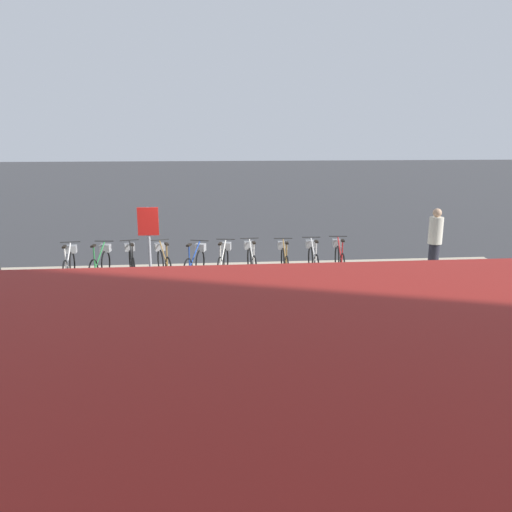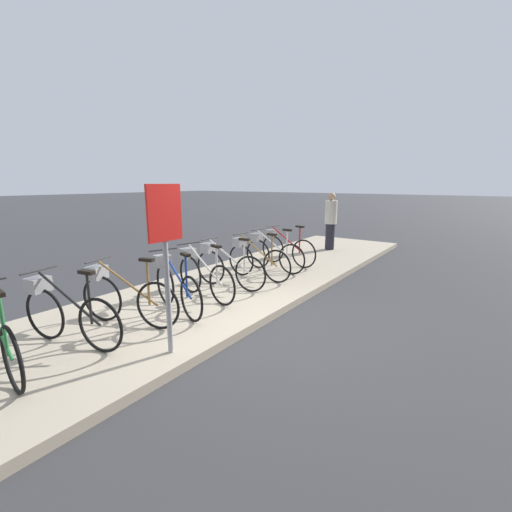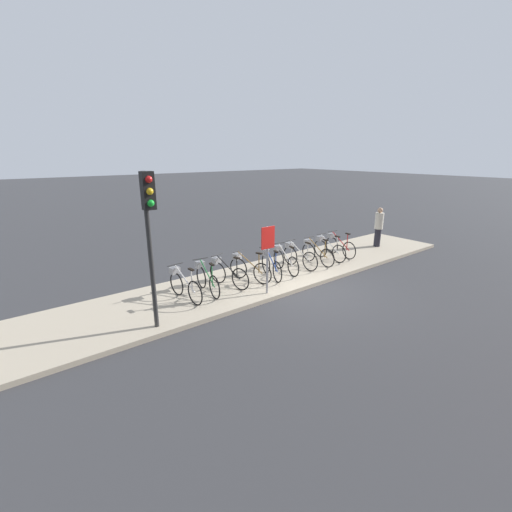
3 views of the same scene
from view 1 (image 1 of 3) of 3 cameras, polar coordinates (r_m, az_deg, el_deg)
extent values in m
plane|color=#38383A|center=(10.89, -5.45, -5.15)|extent=(120.00, 120.00, 0.00)
cube|color=#B7A88E|center=(12.23, -5.45, -2.73)|extent=(15.62, 2.85, 0.12)
torus|color=black|center=(12.01, -20.92, -1.98)|extent=(0.10, 0.66, 0.66)
torus|color=black|center=(12.86, -20.25, -0.92)|extent=(0.10, 0.66, 0.66)
cylinder|color=silver|center=(12.37, -20.68, -0.25)|extent=(0.12, 0.92, 0.56)
cylinder|color=silver|center=(12.05, -20.94, -0.47)|extent=(0.03, 0.03, 0.59)
cube|color=black|center=(11.99, -21.07, 0.99)|extent=(0.09, 0.21, 0.04)
cylinder|color=#262626|center=(12.74, -20.46, 1.51)|extent=(0.46, 0.07, 0.02)
cube|color=gray|center=(12.83, -20.36, 0.75)|extent=(0.26, 0.22, 0.18)
torus|color=black|center=(11.89, -18.07, -1.89)|extent=(0.11, 0.66, 0.66)
torus|color=black|center=(12.72, -16.79, -0.81)|extent=(0.11, 0.66, 0.66)
cylinder|color=#267238|center=(12.24, -17.50, -0.14)|extent=(0.13, 0.91, 0.56)
cylinder|color=#267238|center=(11.94, -17.99, -0.37)|extent=(0.04, 0.04, 0.59)
cube|color=black|center=(11.87, -18.10, 1.11)|extent=(0.09, 0.21, 0.04)
cylinder|color=#262626|center=(12.60, -16.96, 1.65)|extent=(0.46, 0.07, 0.02)
cube|color=gray|center=(12.68, -16.84, 0.88)|extent=(0.26, 0.22, 0.18)
torus|color=black|center=(11.79, -13.77, -1.73)|extent=(0.19, 0.65, 0.66)
torus|color=black|center=(12.66, -14.13, -0.70)|extent=(0.19, 0.65, 0.66)
cylinder|color=black|center=(12.16, -14.02, 0.00)|extent=(0.24, 0.90, 0.56)
cylinder|color=black|center=(11.84, -13.90, -0.20)|extent=(0.04, 0.04, 0.59)
cube|color=black|center=(11.77, -13.99, 1.29)|extent=(0.11, 0.21, 0.04)
cylinder|color=#262626|center=(12.54, -14.27, 1.77)|extent=(0.45, 0.13, 0.02)
cube|color=gray|center=(12.63, -14.24, 0.99)|extent=(0.28, 0.25, 0.18)
torus|color=black|center=(11.68, -9.94, -1.68)|extent=(0.23, 0.64, 0.66)
torus|color=black|center=(12.54, -10.85, -0.67)|extent=(0.23, 0.64, 0.66)
cylinder|color=olive|center=(12.05, -10.46, 0.05)|extent=(0.30, 0.88, 0.56)
cylinder|color=olive|center=(11.73, -10.13, -0.14)|extent=(0.04, 0.04, 0.59)
cube|color=black|center=(11.66, -10.20, 1.36)|extent=(0.13, 0.21, 0.04)
cylinder|color=#262626|center=(12.41, -10.96, 1.83)|extent=(0.45, 0.16, 0.02)
cube|color=gray|center=(12.50, -10.97, 1.04)|extent=(0.29, 0.26, 0.18)
torus|color=black|center=(11.50, -7.79, -1.85)|extent=(0.23, 0.64, 0.66)
torus|color=black|center=(12.32, -6.40, -0.76)|extent=(0.23, 0.64, 0.66)
cylinder|color=navy|center=(11.84, -7.11, -0.06)|extent=(0.30, 0.89, 0.56)
cylinder|color=navy|center=(11.54, -7.63, -0.28)|extent=(0.04, 0.04, 0.59)
cube|color=black|center=(11.46, -7.68, 1.25)|extent=(0.13, 0.21, 0.04)
cylinder|color=#262626|center=(12.19, -6.47, 1.78)|extent=(0.45, 0.16, 0.02)
cube|color=gray|center=(12.28, -6.38, 0.98)|extent=(0.29, 0.26, 0.18)
torus|color=black|center=(11.55, -4.16, -1.69)|extent=(0.16, 0.65, 0.66)
torus|color=black|center=(12.41, -3.46, -0.59)|extent=(0.16, 0.65, 0.66)
cylinder|color=beige|center=(11.92, -3.82, 0.11)|extent=(0.20, 0.91, 0.56)
cylinder|color=beige|center=(11.60, -4.08, -0.12)|extent=(0.04, 0.04, 0.59)
cube|color=black|center=(11.53, -4.11, 1.40)|extent=(0.11, 0.21, 0.04)
cylinder|color=#262626|center=(12.29, -3.50, 1.93)|extent=(0.46, 0.11, 0.02)
cube|color=gray|center=(12.37, -3.45, 1.14)|extent=(0.27, 0.24, 0.18)
torus|color=black|center=(11.64, -0.17, -1.53)|extent=(0.07, 0.66, 0.66)
torus|color=black|center=(12.50, -0.76, -0.46)|extent=(0.07, 0.66, 0.66)
cylinder|color=beige|center=(12.01, -0.48, 0.24)|extent=(0.08, 0.92, 0.56)
cylinder|color=beige|center=(11.69, -0.25, 0.02)|extent=(0.03, 0.03, 0.59)
cube|color=black|center=(11.62, -0.26, 1.53)|extent=(0.08, 0.20, 0.04)
cylinder|color=#262626|center=(12.38, -0.77, 2.04)|extent=(0.46, 0.05, 0.02)
cube|color=gray|center=(12.47, -0.80, 1.26)|extent=(0.25, 0.21, 0.18)
torus|color=black|center=(11.65, 3.55, -1.55)|extent=(0.06, 0.66, 0.66)
torus|color=black|center=(12.51, 3.08, -0.47)|extent=(0.06, 0.66, 0.66)
cylinder|color=olive|center=(12.01, 3.32, 0.23)|extent=(0.06, 0.92, 0.56)
cylinder|color=olive|center=(11.69, 3.50, 0.00)|extent=(0.03, 0.03, 0.59)
cube|color=black|center=(11.62, 3.52, 1.51)|extent=(0.08, 0.20, 0.04)
cylinder|color=#262626|center=(12.39, 3.11, 2.03)|extent=(0.46, 0.04, 0.02)
cube|color=gray|center=(12.47, 3.07, 1.25)|extent=(0.25, 0.21, 0.18)
torus|color=black|center=(11.85, 6.93, -1.35)|extent=(0.06, 0.66, 0.66)
torus|color=black|center=(12.71, 6.25, -0.31)|extent=(0.06, 0.66, 0.66)
cylinder|color=silver|center=(12.22, 6.61, 0.39)|extent=(0.07, 0.92, 0.56)
cylinder|color=silver|center=(11.90, 6.87, 0.17)|extent=(0.03, 0.03, 0.59)
cube|color=black|center=(11.83, 6.91, 1.65)|extent=(0.08, 0.20, 0.04)
cylinder|color=#262626|center=(12.59, 6.32, 2.16)|extent=(0.46, 0.04, 0.02)
cube|color=gray|center=(12.68, 6.26, 1.38)|extent=(0.25, 0.21, 0.18)
torus|color=black|center=(12.05, 9.85, -1.21)|extent=(0.11, 0.66, 0.66)
torus|color=black|center=(12.91, 9.25, -0.19)|extent=(0.11, 0.66, 0.66)
cylinder|color=red|center=(12.42, 9.59, 0.50)|extent=(0.13, 0.91, 0.56)
cylinder|color=red|center=(12.10, 9.82, 0.29)|extent=(0.04, 0.04, 0.59)
cube|color=black|center=(12.03, 9.88, 1.75)|extent=(0.09, 0.21, 0.04)
cylinder|color=#262626|center=(12.79, 9.34, 2.24)|extent=(0.46, 0.07, 0.02)
cube|color=gray|center=(12.88, 9.28, 1.48)|extent=(0.26, 0.22, 0.18)
cylinder|color=#23232D|center=(13.26, 19.61, -0.24)|extent=(0.26, 0.26, 0.75)
cylinder|color=beige|center=(13.12, 19.85, 2.76)|extent=(0.34, 0.34, 0.67)
sphere|color=tan|center=(13.05, 20.01, 4.67)|extent=(0.22, 0.22, 0.22)
cylinder|color=#99999E|center=(10.97, -12.06, 0.56)|extent=(0.06, 0.06, 1.90)
cube|color=red|center=(10.82, -12.24, 3.88)|extent=(0.44, 0.03, 0.60)
camera|label=2|loc=(8.68, -30.42, 2.04)|focal=24.00mm
camera|label=3|loc=(7.97, -68.01, 7.99)|focal=24.00mm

